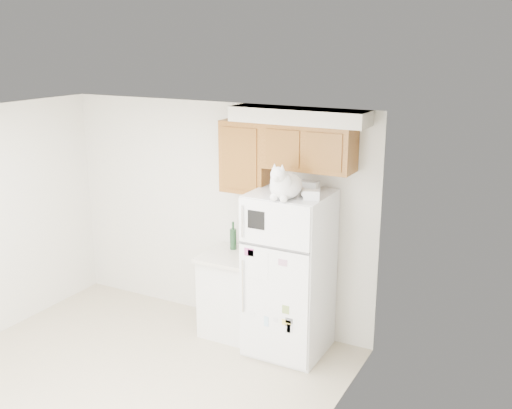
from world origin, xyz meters
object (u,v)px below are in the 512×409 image
Objects in this scene: cat at (285,185)px; bottle_amber at (247,237)px; refrigerator at (289,274)px; storage_box_back at (309,186)px; storage_box_front at (312,195)px; base_counter at (234,293)px; bottle_green at (233,236)px.

cat is 1.10m from bottle_amber.
storage_box_back is (0.13, 0.15, 0.90)m from refrigerator.
storage_box_front is (0.24, 0.10, -0.09)m from cat.
cat is 2.89× the size of storage_box_back.
storage_box_back is 1.20× the size of storage_box_front.
storage_box_front reaches higher than bottle_amber.
cat is at bearing -178.35° from storage_box_front.
bottle_amber is (0.08, 0.15, 0.61)m from base_counter.
refrigerator is 11.33× the size of storage_box_front.
storage_box_front is (0.97, -0.21, 1.28)m from base_counter.
base_counter is 1.62m from storage_box_front.
storage_box_front is at bearing -25.65° from refrigerator.
bottle_green is at bearing 151.66° from cat.
storage_box_back is at bearing -3.51° from bottle_green.
base_counter is 1.53m from storage_box_back.
bottle_amber is (-0.66, 0.45, -0.76)m from cat.
bottle_green is at bearing 171.72° from storage_box_back.
cat is at bearing -107.70° from storage_box_back.
bottle_green is 1.00× the size of bottle_amber.
refrigerator is 9.44× the size of storage_box_back.
cat reaches higher than storage_box_back.
refrigerator is 0.83m from bottle_green.
base_counter is 0.64m from bottle_amber.
refrigerator is 3.27× the size of cat.
refrigerator is 5.45× the size of bottle_amber.
bottle_green is (-0.08, 0.14, 0.61)m from base_counter.
base_counter is 2.94× the size of bottle_green.
bottle_amber is (0.16, 0.01, -0.00)m from bottle_green.
cat is (0.73, -0.30, 1.37)m from base_counter.
refrigerator is 0.95m from storage_box_front.
storage_box_back is at bearing 96.24° from storage_box_front.
refrigerator is 1.85× the size of base_counter.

